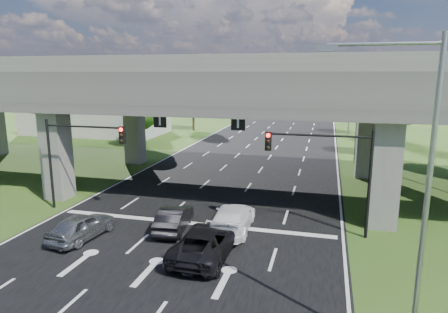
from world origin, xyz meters
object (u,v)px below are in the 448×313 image
at_px(streetlight_far, 354,105).
at_px(car_white, 232,218).
at_px(signal_right, 329,162).
at_px(car_silver, 82,226).
at_px(streetlight_beyond, 347,96).
at_px(car_dark, 174,219).
at_px(car_trailing, 206,242).
at_px(signal_left, 77,148).
at_px(streetlight_near, 413,183).

bearing_deg(streetlight_far, car_white, -109.55).
distance_m(signal_right, car_silver, 13.93).
bearing_deg(streetlight_beyond, signal_right, -93.61).
height_order(car_silver, car_white, car_white).
bearing_deg(car_dark, car_trailing, 128.09).
xyz_separation_m(signal_left, car_white, (10.47, -0.94, -3.40)).
height_order(streetlight_far, streetlight_beyond, same).
xyz_separation_m(signal_left, car_dark, (7.19, -1.69, -3.47)).
bearing_deg(car_white, streetlight_far, -112.13).
xyz_separation_m(signal_right, streetlight_near, (2.27, -9.94, 1.66)).
distance_m(streetlight_near, car_trailing, 10.91).
xyz_separation_m(signal_left, car_silver, (2.78, -4.09, -3.44)).
bearing_deg(streetlight_near, car_trailing, 145.40).
xyz_separation_m(streetlight_near, streetlight_beyond, (0.00, 46.00, 0.00)).
bearing_deg(car_white, car_silver, 19.66).
height_order(signal_right, streetlight_beyond, streetlight_beyond).
xyz_separation_m(streetlight_near, car_white, (-7.46, 9.00, -5.06)).
xyz_separation_m(car_silver, car_trailing, (7.18, -0.37, 0.03)).
relative_size(streetlight_beyond, car_silver, 2.38).
distance_m(streetlight_far, car_silver, 28.95).
xyz_separation_m(streetlight_beyond, car_trailing, (-7.96, -40.51, -5.07)).
distance_m(signal_left, car_dark, 8.16).
xyz_separation_m(car_white, car_trailing, (-0.50, -3.51, -0.01)).
height_order(streetlight_near, streetlight_beyond, same).
height_order(streetlight_beyond, car_silver, streetlight_beyond).
bearing_deg(car_trailing, streetlight_beyond, -100.18).
bearing_deg(streetlight_beyond, signal_left, -116.43).
bearing_deg(streetlight_near, signal_right, 102.88).
height_order(signal_left, streetlight_beyond, streetlight_beyond).
xyz_separation_m(streetlight_far, car_white, (-7.46, -21.00, -5.06)).
distance_m(streetlight_beyond, car_trailing, 41.59).
height_order(signal_right, streetlight_far, streetlight_far).
xyz_separation_m(streetlight_far, car_silver, (-15.14, -24.14, -5.10)).
relative_size(signal_right, car_silver, 1.43).
bearing_deg(streetlight_far, car_dark, -116.26).
relative_size(streetlight_beyond, car_dark, 2.41).
distance_m(signal_right, signal_left, 15.65).
relative_size(signal_left, car_silver, 1.43).
xyz_separation_m(streetlight_near, car_silver, (-15.14, 5.86, -5.10)).
relative_size(streetlight_beyond, car_white, 1.91).
bearing_deg(car_white, streetlight_beyond, -103.98).
height_order(streetlight_beyond, car_dark, streetlight_beyond).
bearing_deg(car_white, car_trailing, 79.30).
relative_size(streetlight_beyond, car_trailing, 1.85).
height_order(signal_left, car_white, signal_left).
xyz_separation_m(streetlight_beyond, car_dark, (-10.73, -37.75, -5.13)).
distance_m(signal_left, streetlight_beyond, 40.30).
height_order(car_dark, car_white, car_white).
distance_m(streetlight_beyond, car_silver, 43.20).
relative_size(car_silver, car_dark, 1.01).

